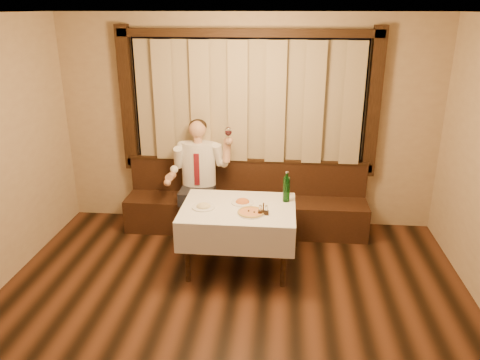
# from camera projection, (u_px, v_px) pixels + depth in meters

# --- Properties ---
(room) EXTENTS (5.01, 6.01, 2.81)m
(room) POSITION_uv_depth(u_px,v_px,m) (230.00, 164.00, 4.28)
(room) COLOR black
(room) RESTS_ON ground
(banquette) EXTENTS (3.20, 0.61, 0.94)m
(banquette) POSITION_uv_depth(u_px,v_px,m) (246.00, 207.00, 6.32)
(banquette) COLOR black
(banquette) RESTS_ON ground
(dining_table) EXTENTS (1.27, 0.97, 0.76)m
(dining_table) POSITION_uv_depth(u_px,v_px,m) (238.00, 215.00, 5.25)
(dining_table) COLOR black
(dining_table) RESTS_ON ground
(pizza) EXTENTS (0.31, 0.31, 0.03)m
(pizza) POSITION_uv_depth(u_px,v_px,m) (251.00, 212.00, 5.03)
(pizza) COLOR white
(pizza) RESTS_ON dining_table
(pasta_red) EXTENTS (0.25, 0.25, 0.09)m
(pasta_red) POSITION_uv_depth(u_px,v_px,m) (243.00, 200.00, 5.30)
(pasta_red) COLOR white
(pasta_red) RESTS_ON dining_table
(pasta_cream) EXTENTS (0.26, 0.26, 0.09)m
(pasta_cream) POSITION_uv_depth(u_px,v_px,m) (203.00, 205.00, 5.17)
(pasta_cream) COLOR white
(pasta_cream) RESTS_ON dining_table
(green_bottle) EXTENTS (0.08, 0.08, 0.36)m
(green_bottle) POSITION_uv_depth(u_px,v_px,m) (286.00, 189.00, 5.31)
(green_bottle) COLOR #104E14
(green_bottle) RESTS_ON dining_table
(table_wine_glass) EXTENTS (0.07, 0.07, 0.19)m
(table_wine_glass) POSITION_uv_depth(u_px,v_px,m) (286.00, 185.00, 5.47)
(table_wine_glass) COLOR white
(table_wine_glass) RESTS_ON dining_table
(cruet_caddy) EXTENTS (0.11, 0.06, 0.12)m
(cruet_caddy) POSITION_uv_depth(u_px,v_px,m) (263.00, 211.00, 5.01)
(cruet_caddy) COLOR black
(cruet_caddy) RESTS_ON dining_table
(seated_man) EXTENTS (0.84, 0.63, 1.50)m
(seated_man) POSITION_uv_depth(u_px,v_px,m) (198.00, 169.00, 6.10)
(seated_man) COLOR black
(seated_man) RESTS_ON ground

